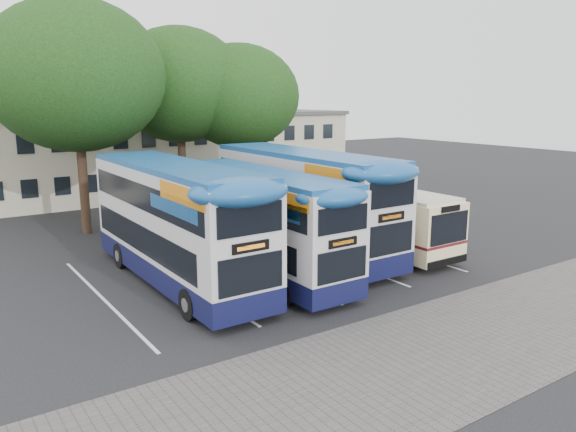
# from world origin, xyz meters

# --- Properties ---
(ground) EXTENTS (120.00, 120.00, 0.00)m
(ground) POSITION_xyz_m (0.00, 0.00, 0.00)
(ground) COLOR black
(ground) RESTS_ON ground
(paving_strip) EXTENTS (40.00, 6.00, 0.01)m
(paving_strip) POSITION_xyz_m (-2.00, -5.00, 0.01)
(paving_strip) COLOR #595654
(paving_strip) RESTS_ON ground
(bay_lines) EXTENTS (14.12, 11.00, 0.01)m
(bay_lines) POSITION_xyz_m (-3.75, 5.00, 0.01)
(bay_lines) COLOR silver
(bay_lines) RESTS_ON ground
(depot_building) EXTENTS (32.40, 8.40, 6.20)m
(depot_building) POSITION_xyz_m (0.00, 26.99, 3.15)
(depot_building) COLOR beige
(depot_building) RESTS_ON ground
(lamp_post) EXTENTS (0.25, 1.05, 9.06)m
(lamp_post) POSITION_xyz_m (6.00, 19.97, 5.08)
(lamp_post) COLOR gray
(lamp_post) RESTS_ON ground
(tree_left) EXTENTS (9.41, 9.41, 12.51)m
(tree_left) POSITION_xyz_m (-8.40, 16.03, 8.50)
(tree_left) COLOR black
(tree_left) RESTS_ON ground
(tree_mid) EXTENTS (8.41, 8.41, 11.72)m
(tree_mid) POSITION_xyz_m (-1.54, 18.38, 8.13)
(tree_mid) COLOR black
(tree_mid) RESTS_ON ground
(tree_right) EXTENTS (7.82, 7.82, 10.77)m
(tree_right) POSITION_xyz_m (1.95, 17.01, 7.43)
(tree_right) COLOR black
(tree_right) RESTS_ON ground
(bus_dd_left) EXTENTS (2.83, 11.68, 4.87)m
(bus_dd_left) POSITION_xyz_m (-7.64, 5.26, 2.68)
(bus_dd_left) COLOR #10123A
(bus_dd_left) RESTS_ON ground
(bus_dd_mid) EXTENTS (2.58, 10.63, 4.43)m
(bus_dd_mid) POSITION_xyz_m (-4.28, 4.28, 2.44)
(bus_dd_mid) COLOR #10123A
(bus_dd_mid) RESTS_ON ground
(bus_dd_right) EXTENTS (2.86, 11.79, 4.92)m
(bus_dd_right) POSITION_xyz_m (-0.90, 6.00, 2.71)
(bus_dd_right) COLOR #10123A
(bus_dd_right) RESTS_ON ground
(bus_single) EXTENTS (2.63, 10.33, 3.08)m
(bus_single) POSITION_xyz_m (2.51, 5.26, 1.75)
(bus_single) COLOR #FFE7AA
(bus_single) RESTS_ON ground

